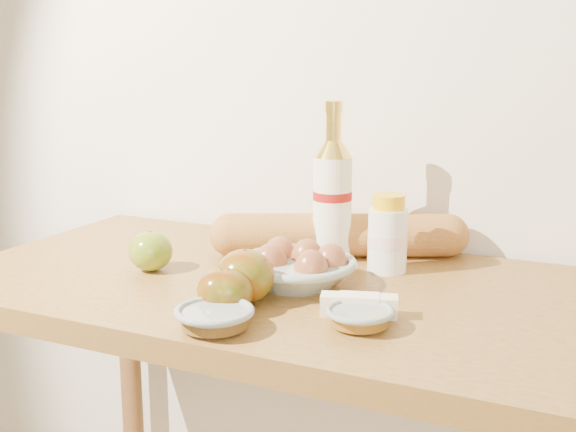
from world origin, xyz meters
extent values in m
cube|color=silver|center=(0.00, 1.51, 1.30)|extent=(3.50, 0.02, 2.60)
cube|color=olive|center=(0.00, 1.18, 0.88)|extent=(1.20, 0.60, 0.04)
cylinder|color=brown|center=(-0.55, 1.43, 0.43)|extent=(0.05, 0.05, 0.86)
cylinder|color=white|center=(0.00, 1.34, 1.00)|extent=(0.09, 0.09, 0.19)
cylinder|color=maroon|center=(0.00, 1.34, 1.02)|extent=(0.09, 0.09, 0.02)
cone|color=yellow|center=(0.00, 1.34, 1.11)|extent=(0.09, 0.09, 0.03)
cylinder|color=yellow|center=(0.00, 1.34, 1.15)|extent=(0.03, 0.03, 0.05)
cylinder|color=yellow|center=(0.00, 1.34, 1.18)|extent=(0.04, 0.04, 0.02)
cylinder|color=white|center=(0.12, 1.31, 0.96)|extent=(0.09, 0.09, 0.11)
cylinder|color=#FED7D5|center=(0.12, 1.31, 0.96)|extent=(0.09, 0.09, 0.02)
cylinder|color=yellow|center=(0.12, 1.31, 1.02)|extent=(0.07, 0.07, 0.03)
torus|color=#96A49E|center=(0.01, 1.16, 0.94)|extent=(0.22, 0.22, 0.02)
ellipsoid|color=brown|center=(-0.03, 1.15, 0.94)|extent=(0.06, 0.06, 0.07)
ellipsoid|color=brown|center=(0.04, 1.14, 0.94)|extent=(0.06, 0.06, 0.07)
ellipsoid|color=brown|center=(0.01, 1.20, 0.94)|extent=(0.06, 0.06, 0.07)
ellipsoid|color=brown|center=(-0.04, 1.20, 0.94)|extent=(0.06, 0.06, 0.07)
ellipsoid|color=brown|center=(0.06, 1.19, 0.94)|extent=(0.06, 0.06, 0.07)
cylinder|color=#C7863C|center=(0.01, 1.36, 0.94)|extent=(0.41, 0.24, 0.08)
sphere|color=#C7863C|center=(-0.18, 1.28, 0.94)|extent=(0.11, 0.11, 0.08)
sphere|color=#C7863C|center=(0.19, 1.45, 0.94)|extent=(0.11, 0.11, 0.08)
ellipsoid|color=olive|center=(-0.26, 1.13, 0.94)|extent=(0.09, 0.09, 0.07)
cylinder|color=#493218|center=(-0.26, 1.13, 0.97)|extent=(0.01, 0.01, 0.01)
ellipsoid|color=#991608|center=(-0.03, 1.06, 0.94)|extent=(0.12, 0.12, 0.08)
cylinder|color=#533C1B|center=(-0.03, 1.06, 0.98)|extent=(0.01, 0.01, 0.01)
ellipsoid|color=maroon|center=(-0.03, 1.00, 0.93)|extent=(0.10, 0.10, 0.07)
cylinder|color=#4C3619|center=(-0.03, 1.00, 0.96)|extent=(0.01, 0.01, 0.01)
torus|color=gray|center=(-0.01, 0.94, 0.93)|extent=(0.13, 0.13, 0.01)
cylinder|color=brown|center=(-0.01, 0.94, 0.92)|extent=(0.11, 0.11, 0.02)
torus|color=gray|center=(0.17, 1.03, 0.92)|extent=(0.13, 0.13, 0.01)
cylinder|color=brown|center=(0.17, 1.03, 0.91)|extent=(0.10, 0.10, 0.02)
cube|color=#FFF2C5|center=(0.15, 1.07, 0.92)|extent=(0.12, 0.06, 0.03)
cube|color=white|center=(0.15, 1.07, 0.92)|extent=(0.07, 0.05, 0.03)
ellipsoid|color=maroon|center=(-0.04, 1.00, 0.93)|extent=(0.10, 0.10, 0.07)
cylinder|color=#4C3619|center=(-0.04, 1.00, 0.96)|extent=(0.01, 0.01, 0.01)
camera|label=1|loc=(0.48, 0.13, 1.27)|focal=45.00mm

